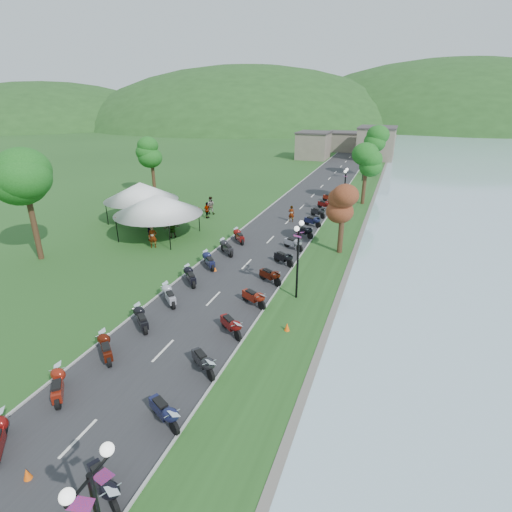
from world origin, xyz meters
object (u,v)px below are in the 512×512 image
(vendor_tent_main, at_px, (159,216))
(pedestrian_a, at_px, (154,247))
(pedestrian_b, at_px, (211,214))
(pedestrian_c, at_px, (149,240))

(vendor_tent_main, relative_size, pedestrian_a, 2.72)
(pedestrian_b, bearing_deg, vendor_tent_main, 67.91)
(pedestrian_a, distance_m, pedestrian_c, 2.04)
(vendor_tent_main, bearing_deg, pedestrian_c, -108.51)
(vendor_tent_main, distance_m, pedestrian_c, 2.39)
(vendor_tent_main, bearing_deg, pedestrian_b, 82.52)
(vendor_tent_main, xyz_separation_m, pedestrian_a, (1.00, -2.70, -2.00))
(pedestrian_a, bearing_deg, vendor_tent_main, 83.89)
(pedestrian_a, height_order, pedestrian_c, pedestrian_a)
(pedestrian_a, xyz_separation_m, pedestrian_c, (-1.42, 1.47, 0.00))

